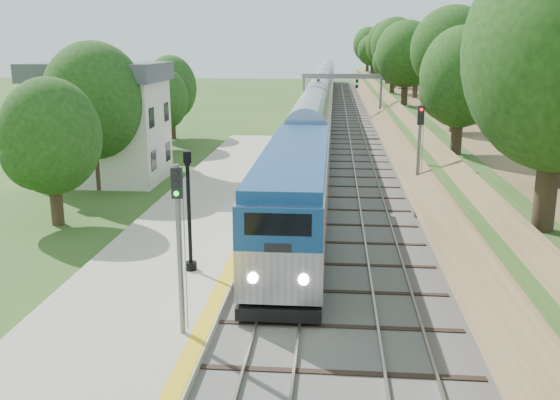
# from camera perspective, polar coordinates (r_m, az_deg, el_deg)

# --- Properties ---
(trackbed) EXTENTS (9.50, 170.00, 0.28)m
(trackbed) POSITION_cam_1_polar(r_m,az_deg,el_deg) (71.66, 5.18, 6.70)
(trackbed) COLOR #4C4944
(trackbed) RESTS_ON ground
(platform) EXTENTS (6.40, 68.00, 0.38)m
(platform) POSITION_cam_1_polar(r_m,az_deg,el_deg) (29.36, -8.92, -3.99)
(platform) COLOR #A59885
(platform) RESTS_ON ground
(yellow_stripe) EXTENTS (0.55, 68.00, 0.01)m
(yellow_stripe) POSITION_cam_1_polar(r_m,az_deg,el_deg) (28.77, -3.41, -3.82)
(yellow_stripe) COLOR gold
(yellow_stripe) RESTS_ON platform
(embankment) EXTENTS (10.64, 170.00, 11.70)m
(embankment) POSITION_cam_1_polar(r_m,az_deg,el_deg) (71.96, 11.94, 8.01)
(embankment) COLOR brown
(embankment) RESTS_ON ground
(station_building) EXTENTS (8.60, 6.60, 8.00)m
(station_building) POSITION_cam_1_polar(r_m,az_deg,el_deg) (44.27, -15.98, 6.90)
(station_building) COLOR white
(station_building) RESTS_ON ground
(signal_gantry) EXTENTS (8.40, 0.38, 6.20)m
(signal_gantry) POSITION_cam_1_polar(r_m,az_deg,el_deg) (66.22, 5.69, 10.22)
(signal_gantry) COLOR slate
(signal_gantry) RESTS_ON ground
(trees_behind_platform) EXTENTS (7.82, 53.32, 7.21)m
(trees_behind_platform) POSITION_cam_1_polar(r_m,az_deg,el_deg) (34.57, -17.05, 5.68)
(trees_behind_platform) COLOR #332316
(trees_behind_platform) RESTS_ON ground
(train) EXTENTS (2.95, 138.64, 4.34)m
(train) POSITION_cam_1_polar(r_m,az_deg,el_deg) (87.48, 3.87, 9.48)
(train) COLOR black
(train) RESTS_ON trackbed
(lamppost_far) EXTENTS (0.48, 0.48, 4.83)m
(lamppost_far) POSITION_cam_1_polar(r_m,az_deg,el_deg) (24.86, -8.30, -1.66)
(lamppost_far) COLOR black
(lamppost_far) RESTS_ON platform
(signal_platform) EXTENTS (0.32, 0.25, 5.40)m
(signal_platform) POSITION_cam_1_polar(r_m,az_deg,el_deg) (19.11, -9.23, -2.90)
(signal_platform) COLOR slate
(signal_platform) RESTS_ON platform
(signal_farside) EXTENTS (0.33, 0.26, 6.08)m
(signal_farside) POSITION_cam_1_polar(r_m,az_deg,el_deg) (33.70, 12.59, 4.56)
(signal_farside) COLOR slate
(signal_farside) RESTS_ON ground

